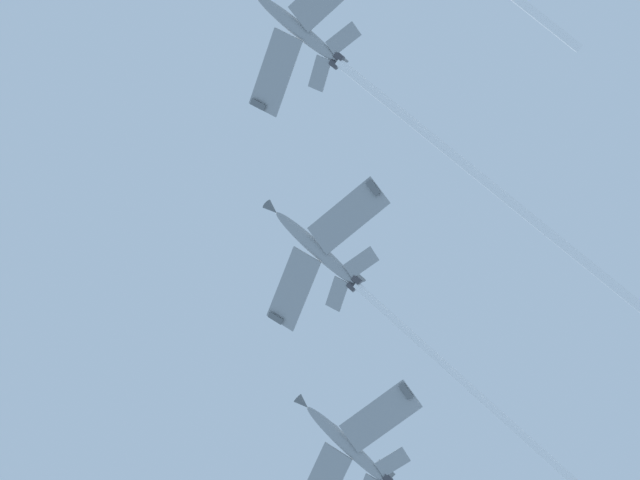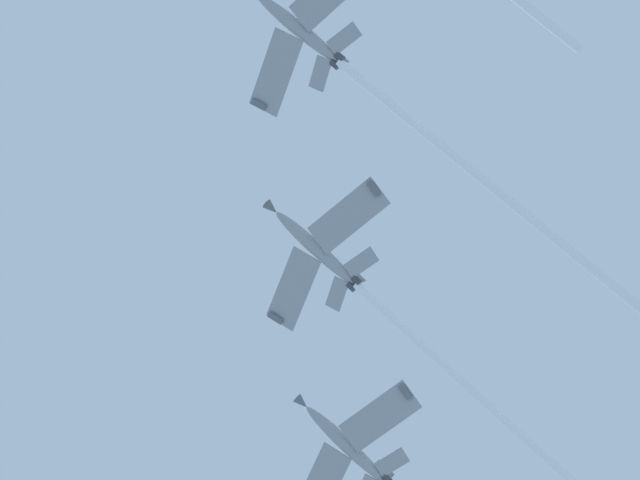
% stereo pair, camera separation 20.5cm
% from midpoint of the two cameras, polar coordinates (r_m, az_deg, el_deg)
% --- Properties ---
extents(jet_second, '(19.96, 49.48, 27.40)m').
position_cam_midpoint_polar(jet_second, '(128.27, 3.00, 6.59)').
color(jet_second, gray).
extents(jet_third, '(19.91, 47.24, 27.49)m').
position_cam_midpoint_polar(jet_third, '(129.86, 2.94, -3.27)').
color(jet_third, gray).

